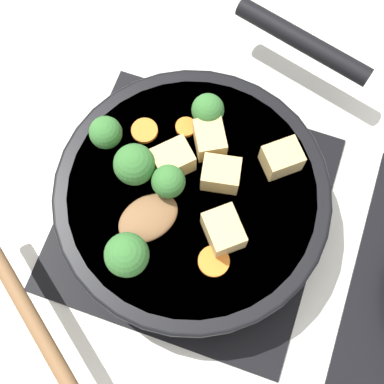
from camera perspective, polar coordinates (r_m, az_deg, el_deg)
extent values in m
plane|color=silver|center=(0.66, 0.00, -2.23)|extent=(2.40, 2.40, 0.00)
cube|color=black|center=(0.65, 0.00, -2.13)|extent=(0.31, 0.31, 0.01)
torus|color=black|center=(0.64, 0.00, -1.74)|extent=(0.24, 0.24, 0.01)
cube|color=black|center=(0.64, 0.00, -1.74)|extent=(0.01, 0.23, 0.01)
cube|color=black|center=(0.64, 0.00, -1.74)|extent=(0.23, 0.01, 0.01)
cylinder|color=black|center=(0.61, 0.00, -0.83)|extent=(0.30, 0.30, 0.06)
cylinder|color=brown|center=(0.60, 0.00, -0.71)|extent=(0.27, 0.27, 0.05)
torus|color=black|center=(0.58, 0.00, -0.12)|extent=(0.31, 0.31, 0.01)
cylinder|color=black|center=(0.69, 11.75, 15.47)|extent=(0.07, 0.18, 0.02)
ellipsoid|color=brown|center=(0.57, -4.69, -2.78)|extent=(0.08, 0.08, 0.01)
cylinder|color=brown|center=(0.57, -17.80, -10.83)|extent=(0.15, 0.20, 0.02)
cube|color=#DBB770|center=(0.59, 1.51, 5.79)|extent=(0.05, 0.05, 0.03)
cube|color=#DBB770|center=(0.55, 3.37, -4.14)|extent=(0.05, 0.05, 0.03)
cube|color=#DBB770|center=(0.59, 9.54, 3.55)|extent=(0.05, 0.05, 0.03)
cube|color=#DBB770|center=(0.58, -2.06, 3.44)|extent=(0.05, 0.05, 0.03)
cube|color=#DBB770|center=(0.57, 3.09, 1.91)|extent=(0.04, 0.04, 0.03)
cylinder|color=#709956|center=(0.56, -6.70, -7.15)|extent=(0.01, 0.01, 0.01)
sphere|color=#387533|center=(0.54, -6.98, -6.67)|extent=(0.05, 0.05, 0.05)
cylinder|color=#709956|center=(0.58, -2.46, 0.49)|extent=(0.01, 0.01, 0.01)
sphere|color=#387533|center=(0.56, -2.54, 1.14)|extent=(0.04, 0.04, 0.04)
cylinder|color=#709956|center=(0.59, -5.77, 2.57)|extent=(0.01, 0.01, 0.01)
sphere|color=#387533|center=(0.57, -5.99, 3.39)|extent=(0.04, 0.04, 0.04)
cylinder|color=#709956|center=(0.61, 1.65, 7.92)|extent=(0.01, 0.01, 0.01)
sphere|color=#387533|center=(0.59, 1.70, 8.76)|extent=(0.04, 0.04, 0.04)
cylinder|color=#709956|center=(0.60, -8.91, 5.51)|extent=(0.01, 0.01, 0.01)
sphere|color=#387533|center=(0.59, -9.20, 6.28)|extent=(0.04, 0.04, 0.04)
cylinder|color=orange|center=(0.61, -5.09, 6.54)|extent=(0.03, 0.03, 0.01)
cylinder|color=orange|center=(0.56, 2.34, -7.39)|extent=(0.03, 0.03, 0.01)
cylinder|color=orange|center=(0.61, -0.66, 6.94)|extent=(0.02, 0.02, 0.01)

